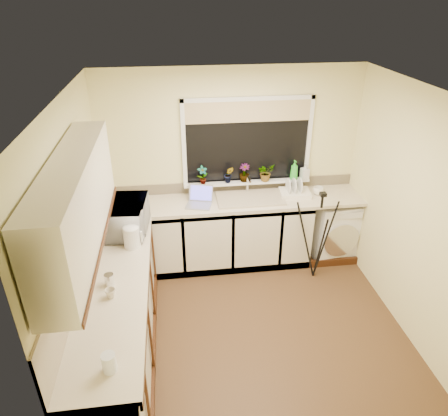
# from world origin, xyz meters

# --- Properties ---
(floor) EXTENTS (3.20, 3.20, 0.00)m
(floor) POSITION_xyz_m (0.00, 0.00, 0.00)
(floor) COLOR #4F351F
(floor) RESTS_ON ground
(ceiling) EXTENTS (3.20, 3.20, 0.00)m
(ceiling) POSITION_xyz_m (0.00, 0.00, 2.45)
(ceiling) COLOR white
(ceiling) RESTS_ON ground
(wall_back) EXTENTS (3.20, 0.00, 3.20)m
(wall_back) POSITION_xyz_m (0.00, 1.50, 1.23)
(wall_back) COLOR #F2E8A1
(wall_back) RESTS_ON ground
(wall_front) EXTENTS (3.20, 0.00, 3.20)m
(wall_front) POSITION_xyz_m (0.00, -1.50, 1.23)
(wall_front) COLOR #F2E8A1
(wall_front) RESTS_ON ground
(wall_left) EXTENTS (0.00, 3.00, 3.00)m
(wall_left) POSITION_xyz_m (-1.60, 0.00, 1.23)
(wall_left) COLOR #F2E8A1
(wall_left) RESTS_ON ground
(wall_right) EXTENTS (0.00, 3.00, 3.00)m
(wall_right) POSITION_xyz_m (1.60, 0.00, 1.23)
(wall_right) COLOR #F2E8A1
(wall_right) RESTS_ON ground
(base_cabinet_back) EXTENTS (2.55, 0.60, 0.86)m
(base_cabinet_back) POSITION_xyz_m (-0.33, 1.20, 0.43)
(base_cabinet_back) COLOR silver
(base_cabinet_back) RESTS_ON floor
(base_cabinet_left) EXTENTS (0.54, 2.40, 0.86)m
(base_cabinet_left) POSITION_xyz_m (-1.30, -0.30, 0.43)
(base_cabinet_left) COLOR silver
(base_cabinet_left) RESTS_ON floor
(worktop_back) EXTENTS (3.20, 0.60, 0.04)m
(worktop_back) POSITION_xyz_m (0.00, 1.20, 0.88)
(worktop_back) COLOR beige
(worktop_back) RESTS_ON base_cabinet_back
(worktop_left) EXTENTS (0.60, 2.40, 0.04)m
(worktop_left) POSITION_xyz_m (-1.30, -0.30, 0.88)
(worktop_left) COLOR beige
(worktop_left) RESTS_ON base_cabinet_left
(upper_cabinet) EXTENTS (0.28, 1.90, 0.70)m
(upper_cabinet) POSITION_xyz_m (-1.44, -0.45, 1.80)
(upper_cabinet) COLOR silver
(upper_cabinet) RESTS_ON wall_left
(splashback_left) EXTENTS (0.02, 2.40, 0.45)m
(splashback_left) POSITION_xyz_m (-1.59, -0.30, 1.12)
(splashback_left) COLOR beige
(splashback_left) RESTS_ON wall_left
(splashback_back) EXTENTS (3.20, 0.02, 0.14)m
(splashback_back) POSITION_xyz_m (0.00, 1.49, 0.97)
(splashback_back) COLOR beige
(splashback_back) RESTS_ON wall_back
(window_glass) EXTENTS (1.50, 0.02, 1.00)m
(window_glass) POSITION_xyz_m (0.20, 1.49, 1.55)
(window_glass) COLOR black
(window_glass) RESTS_ON wall_back
(window_blind) EXTENTS (1.50, 0.02, 0.25)m
(window_blind) POSITION_xyz_m (0.20, 1.46, 1.92)
(window_blind) COLOR tan
(window_blind) RESTS_ON wall_back
(windowsill) EXTENTS (1.60, 0.14, 0.03)m
(windowsill) POSITION_xyz_m (0.20, 1.43, 1.04)
(windowsill) COLOR white
(windowsill) RESTS_ON wall_back
(sink) EXTENTS (0.82, 0.46, 0.03)m
(sink) POSITION_xyz_m (0.20, 1.20, 0.91)
(sink) COLOR tan
(sink) RESTS_ON worktop_back
(faucet) EXTENTS (0.03, 0.03, 0.24)m
(faucet) POSITION_xyz_m (0.20, 1.38, 1.02)
(faucet) COLOR silver
(faucet) RESTS_ON worktop_back
(washing_machine) EXTENTS (0.61, 0.59, 0.80)m
(washing_machine) POSITION_xyz_m (1.34, 1.21, 0.40)
(washing_machine) COLOR white
(washing_machine) RESTS_ON floor
(laptop) EXTENTS (0.36, 0.37, 0.21)m
(laptop) POSITION_xyz_m (-0.42, 1.16, 0.96)
(laptop) COLOR #93939A
(laptop) RESTS_ON worktop_back
(kettle) EXTENTS (0.17, 0.17, 0.22)m
(kettle) POSITION_xyz_m (-1.17, 0.32, 1.01)
(kettle) COLOR white
(kettle) RESTS_ON worktop_left
(dish_rack) EXTENTS (0.40, 0.31, 0.06)m
(dish_rack) POSITION_xyz_m (0.78, 1.24, 0.93)
(dish_rack) COLOR white
(dish_rack) RESTS_ON worktop_back
(tripod) EXTENTS (0.76, 0.76, 1.16)m
(tripod) POSITION_xyz_m (0.95, 0.74, 0.58)
(tripod) COLOR black
(tripod) RESTS_ON floor
(glass_jug) EXTENTS (0.10, 0.10, 0.14)m
(glass_jug) POSITION_xyz_m (-1.23, -1.22, 0.97)
(glass_jug) COLOR silver
(glass_jug) RESTS_ON worktop_left
(steel_jar) EXTENTS (0.08, 0.08, 0.11)m
(steel_jar) POSITION_xyz_m (-1.33, -0.28, 0.96)
(steel_jar) COLOR silver
(steel_jar) RESTS_ON worktop_left
(microwave) EXTENTS (0.46, 0.63, 0.33)m
(microwave) POSITION_xyz_m (-1.23, 0.64, 1.07)
(microwave) COLOR white
(microwave) RESTS_ON worktop_left
(plant_a) EXTENTS (0.15, 0.12, 0.24)m
(plant_a) POSITION_xyz_m (-0.36, 1.39, 1.17)
(plant_a) COLOR #999999
(plant_a) RESTS_ON windowsill
(plant_b) EXTENTS (0.13, 0.11, 0.21)m
(plant_b) POSITION_xyz_m (-0.04, 1.41, 1.16)
(plant_b) COLOR #999999
(plant_b) RESTS_ON windowsill
(plant_c) EXTENTS (0.16, 0.16, 0.23)m
(plant_c) POSITION_xyz_m (0.16, 1.42, 1.16)
(plant_c) COLOR #999999
(plant_c) RESTS_ON windowsill
(plant_d) EXTENTS (0.26, 0.24, 0.23)m
(plant_d) POSITION_xyz_m (0.43, 1.40, 1.16)
(plant_d) COLOR #999999
(plant_d) RESTS_ON windowsill
(soap_bottle_green) EXTENTS (0.11, 0.11, 0.25)m
(soap_bottle_green) POSITION_xyz_m (0.80, 1.40, 1.18)
(soap_bottle_green) COLOR green
(soap_bottle_green) RESTS_ON windowsill
(soap_bottle_clear) EXTENTS (0.11, 0.11, 0.21)m
(soap_bottle_clear) POSITION_xyz_m (0.94, 1.39, 1.15)
(soap_bottle_clear) COLOR #999999
(soap_bottle_clear) RESTS_ON windowsill
(cup_back) EXTENTS (0.17, 0.17, 0.10)m
(cup_back) POSITION_xyz_m (1.08, 1.22, 0.95)
(cup_back) COLOR white
(cup_back) RESTS_ON worktop_back
(cup_left) EXTENTS (0.10, 0.10, 0.08)m
(cup_left) POSITION_xyz_m (-1.30, -0.45, 0.94)
(cup_left) COLOR beige
(cup_left) RESTS_ON worktop_left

